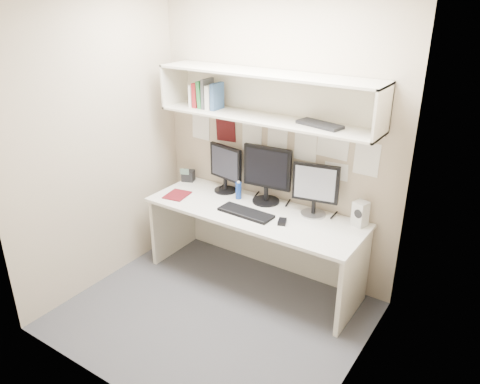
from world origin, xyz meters
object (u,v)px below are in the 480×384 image
Objects in this scene: monitor_left at (226,167)px; maroon_notebook at (177,195)px; speaker at (360,214)px; desk at (254,246)px; monitor_right at (315,188)px; monitor_center at (267,173)px; desk_phone at (188,175)px; keyboard at (246,213)px.

monitor_left reaches higher than maroon_notebook.
monitor_left reaches higher than speaker.
desk is 4.29× the size of monitor_right.
desk is 3.75× the size of monitor_center.
monitor_right reaches higher than maroon_notebook.
desk_phone is at bearing -169.12° from monitor_left.
monitor_right is 0.93× the size of keyboard.
monitor_left is 0.98× the size of monitor_right.
monitor_center reaches higher than monitor_right.
keyboard is 2.10× the size of maroon_notebook.
desk_phone is at bearing 166.89° from desk.
monitor_right is 0.43m from speaker.
keyboard reaches higher than desk.
speaker is at bearing 23.02° from keyboard.
desk is 4.37× the size of monitor_left.
monitor_right is 1.43m from desk_phone.
monitor_right reaches higher than desk_phone.
desk_phone is at bearing 168.84° from monitor_right.
monitor_right is at bearing 10.83° from monitor_left.
monitor_left is 0.94m from monitor_right.
maroon_notebook is 1.59× the size of desk_phone.
speaker is 0.90× the size of maroon_notebook.
desk is 0.39m from keyboard.
maroon_notebook is (-1.67, -0.38, -0.10)m from speaker.
maroon_notebook is at bearing -150.90° from speaker.
desk is 4.00× the size of keyboard.
maroon_notebook is (-0.78, -0.36, -0.28)m from monitor_center.
monitor_left is 0.86× the size of monitor_center.
keyboard is at bearing -157.92° from monitor_right.
desk_phone is at bearing 162.52° from keyboard.
desk is 1.05m from desk_phone.
monitor_left is 1.36m from speaker.
speaker is at bearing -20.71° from desk_phone.
monitor_right reaches higher than monitor_left.
monitor_center is (-0.01, 0.22, 0.65)m from desk.
desk is at bearing -34.50° from desk_phone.
speaker is (0.90, 0.35, 0.10)m from keyboard.
desk is 9.31× the size of speaker.
desk is 1.03m from speaker.
monitor_right is at bearing 6.10° from maroon_notebook.
maroon_notebook is at bearing -175.40° from monitor_right.
desk is 0.68m from monitor_center.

